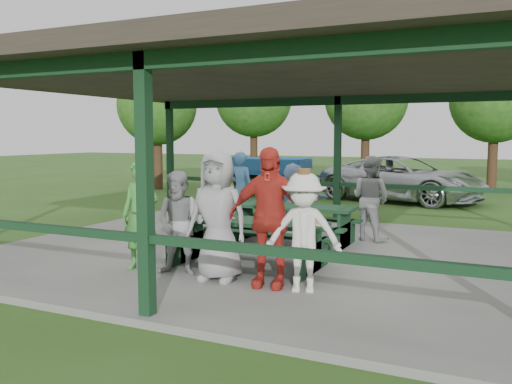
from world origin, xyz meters
The scene contains 20 objects.
ground centered at (0.00, 0.00, 0.00)m, with size 90.00×90.00×0.00m, color #2C5219.
concrete_slab centered at (0.00, 0.00, 0.05)m, with size 10.00×8.00×0.10m, color slate.
pavilion_structure centered at (0.00, 0.00, 3.17)m, with size 10.60×8.60×3.24m.
picnic_table_near centered at (0.04, -1.20, 0.57)m, with size 2.51×1.39×0.75m.
picnic_table_far centered at (0.00, 0.80, 0.57)m, with size 2.42×1.39×0.75m.
table_setting centered at (-0.01, -1.18, 0.88)m, with size 2.42×0.45×0.10m.
contestant_green centered at (-1.37, -2.10, 0.95)m, with size 0.62×0.41×1.70m, color #3C8E35.
contestant_grey_left centered at (-0.65, -2.10, 0.88)m, with size 0.76×0.59×1.55m, color #97979A.
contestant_grey_mid centered at (0.01, -2.14, 1.03)m, with size 0.91×0.59×1.86m, color gray.
contestant_red centered at (0.79, -2.11, 1.06)m, with size 1.13×0.47×1.93m, color red.
contestant_white_fedora centered at (1.32, -2.15, 0.90)m, with size 1.15×0.85×1.65m.
spectator_lblue centered at (-0.28, 1.61, 0.86)m, with size 1.40×0.45×1.51m, color #7E99C2.
spectator_blue centered at (-1.79, 2.20, 0.96)m, with size 0.62×0.41×1.71m, color teal.
spectator_grey centered at (1.29, 1.78, 0.94)m, with size 0.82×0.64×1.68m, color gray.
pickup_truck centered at (0.58, 9.35, 0.74)m, with size 2.47×5.35×1.49m, color silver.
farm_trailer centered at (-4.23, 9.01, 0.72)m, with size 4.19×1.95×1.46m.
tree_far_left centered at (-7.62, 15.20, 3.91)m, with size 3.70×3.70×5.78m.
tree_left centered at (-1.87, 14.20, 3.71)m, with size 3.51×3.51×5.48m.
tree_mid centered at (3.16, 13.74, 3.53)m, with size 3.34×3.34×5.22m.
tree_edge_left centered at (-9.11, 9.30, 3.35)m, with size 3.17×3.17×4.95m.
Camera 1 is at (3.74, -8.81, 2.18)m, focal length 38.00 mm.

